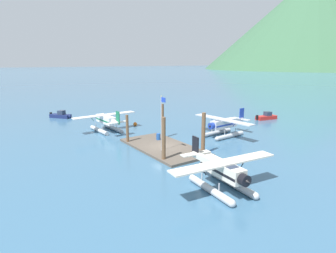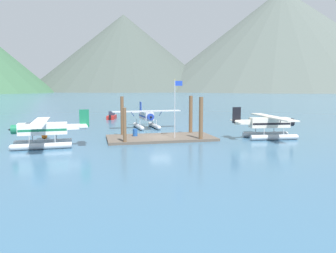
% 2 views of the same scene
% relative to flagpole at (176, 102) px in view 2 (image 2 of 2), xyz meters
% --- Properties ---
extents(ground_plane, '(1200.00, 1200.00, 0.00)m').
position_rel_flagpole_xyz_m(ground_plane, '(-1.55, 1.22, -4.47)').
color(ground_plane, '#38607F').
extents(dock_platform, '(12.68, 6.31, 0.30)m').
position_rel_flagpole_xyz_m(dock_platform, '(-1.55, 1.22, -4.32)').
color(dock_platform, brown).
rests_on(dock_platform, ground).
extents(piling_near_left, '(0.38, 0.38, 4.00)m').
position_rel_flagpole_xyz_m(piling_near_left, '(-6.10, -1.62, -2.46)').
color(piling_near_left, brown).
rests_on(piling_near_left, ground).
extents(piling_near_right, '(0.46, 0.46, 5.10)m').
position_rel_flagpole_xyz_m(piling_near_right, '(2.59, -1.48, -1.92)').
color(piling_near_right, brown).
rests_on(piling_near_right, ground).
extents(piling_far_left, '(0.41, 0.41, 5.06)m').
position_rel_flagpole_xyz_m(piling_far_left, '(-5.86, 3.96, -1.94)').
color(piling_far_left, brown).
rests_on(piling_far_left, ground).
extents(piling_far_right, '(0.48, 0.48, 5.10)m').
position_rel_flagpole_xyz_m(piling_far_right, '(3.05, 3.97, -1.92)').
color(piling_far_right, brown).
rests_on(piling_far_right, ground).
extents(flagpole, '(0.95, 0.10, 6.78)m').
position_rel_flagpole_xyz_m(flagpole, '(0.00, 0.00, 0.00)').
color(flagpole, silver).
rests_on(flagpole, dock_platform).
extents(fuel_drum, '(0.62, 0.62, 0.88)m').
position_rel_flagpole_xyz_m(fuel_drum, '(-4.48, 2.33, -3.73)').
color(fuel_drum, '#1E4C99').
rests_on(fuel_drum, dock_platform).
extents(mooring_buoy, '(0.67, 0.67, 0.67)m').
position_rel_flagpole_xyz_m(mooring_buoy, '(-15.13, 4.33, -4.13)').
color(mooring_buoy, orange).
rests_on(mooring_buoy, ground).
extents(mountain_ridge_west_peak, '(304.51, 304.51, 123.65)m').
position_rel_flagpole_xyz_m(mountain_ridge_west_peak, '(42.69, 506.41, 57.36)').
color(mountain_ridge_west_peak, '#424C47').
rests_on(mountain_ridge_west_peak, ground).
extents(mountain_ridge_centre_peak, '(418.96, 418.96, 161.70)m').
position_rel_flagpole_xyz_m(mountain_ridge_centre_peak, '(287.92, 442.65, 76.38)').
color(mountain_ridge_centre_peak, '#4C5651').
rests_on(mountain_ridge_centre_peak, ground).
extents(seaplane_silver_bow_centre, '(10.47, 7.97, 3.84)m').
position_rel_flagpole_xyz_m(seaplane_silver_bow_centre, '(-1.50, 12.09, -2.89)').
color(seaplane_silver_bow_centre, '#B7BABF').
rests_on(seaplane_silver_bow_centre, ground).
extents(seaplane_cream_stbd_aft, '(7.96, 10.49, 3.84)m').
position_rel_flagpole_xyz_m(seaplane_cream_stbd_aft, '(11.44, -1.26, -2.89)').
color(seaplane_cream_stbd_aft, '#B7BABF').
rests_on(seaplane_cream_stbd_aft, ground).
extents(seaplane_white_port_aft, '(7.98, 10.46, 3.84)m').
position_rel_flagpole_xyz_m(seaplane_white_port_aft, '(-14.49, -1.29, -2.89)').
color(seaplane_white_port_aft, '#B7BABF').
rests_on(seaplane_white_port_aft, ground).
extents(boat_red_open_north, '(2.27, 4.84, 1.50)m').
position_rel_flagpole_xyz_m(boat_red_open_north, '(-5.78, 28.34, -3.98)').
color(boat_red_open_north, '#B2231E').
rests_on(boat_red_open_north, ground).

